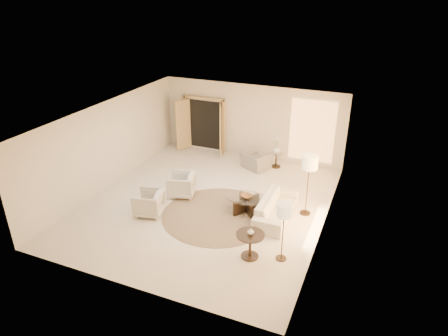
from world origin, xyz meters
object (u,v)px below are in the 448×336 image
at_px(side_table, 276,159).
at_px(sofa, 276,208).
at_px(end_table, 250,241).
at_px(coffee_table, 246,203).
at_px(armchair_right, 149,202).
at_px(bowl, 246,196).
at_px(floor_lamp_far, 284,213).
at_px(end_vase, 251,232).
at_px(armchair_left, 181,184).
at_px(side_vase, 277,150).
at_px(accent_chair, 255,157).
at_px(floor_lamp_near, 310,165).

bearing_deg(side_table, sofa, -73.85).
bearing_deg(sofa, side_table, 15.54).
bearing_deg(end_table, coffee_table, 112.25).
height_order(armchair_right, bowl, armchair_right).
bearing_deg(armchair_right, sofa, 96.91).
distance_m(floor_lamp_far, end_vase, 0.96).
distance_m(armchair_right, end_table, 3.46).
distance_m(coffee_table, end_vase, 2.20).
distance_m(armchair_left, side_vase, 3.90).
height_order(accent_chair, side_vase, accent_chair).
bearing_deg(end_vase, sofa, 87.41).
distance_m(floor_lamp_far, side_vase, 5.42).
relative_size(armchair_left, floor_lamp_far, 0.53).
relative_size(bowl, end_vase, 1.94).
bearing_deg(accent_chair, side_vase, -121.87).
height_order(sofa, armchair_right, armchair_right).
relative_size(sofa, end_table, 3.05).
distance_m(coffee_table, floor_lamp_near, 2.14).
bearing_deg(end_vase, bowl, 112.25).
bearing_deg(armchair_right, accent_chair, 143.56).
height_order(armchair_left, accent_chair, accent_chair).
xyz_separation_m(side_table, floor_lamp_near, (1.70, -2.81, 1.23)).
bearing_deg(armchair_right, floor_lamp_near, 100.06).
distance_m(coffee_table, floor_lamp_far, 2.57).
relative_size(armchair_right, bowl, 2.46).
height_order(armchair_left, armchair_right, armchair_left).
distance_m(coffee_table, bowl, 0.21).
xyz_separation_m(accent_chair, floor_lamp_far, (2.28, -4.75, 0.90)).
bearing_deg(floor_lamp_far, end_vase, -163.73).
height_order(armchair_right, side_vase, side_vase).
xyz_separation_m(accent_chair, floor_lamp_near, (2.37, -2.42, 1.14)).
bearing_deg(accent_chair, floor_lamp_far, 143.32).
bearing_deg(sofa, bowl, 90.69).
bearing_deg(accent_chair, end_table, 134.92).
bearing_deg(floor_lamp_far, side_vase, 107.45).
bearing_deg(side_table, armchair_left, -123.80).
bearing_deg(armchair_left, side_vase, 129.83).
bearing_deg(end_table, floor_lamp_far, 16.27).
relative_size(armchair_left, side_table, 1.49).
bearing_deg(sofa, accent_chair, 28.35).
distance_m(armchair_right, floor_lamp_near, 4.70).
height_order(bowl, side_vase, side_vase).
relative_size(accent_chair, end_vase, 5.75).
relative_size(side_table, floor_lamp_near, 0.30).
xyz_separation_m(end_vase, side_vase, (-0.88, 5.35, -0.06)).
relative_size(armchair_right, floor_lamp_far, 0.51).
bearing_deg(end_table, sofa, 87.41).
bearing_deg(armchair_left, armchair_right, -30.27).
bearing_deg(coffee_table, side_table, 91.04).
height_order(floor_lamp_far, side_vase, floor_lamp_far).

